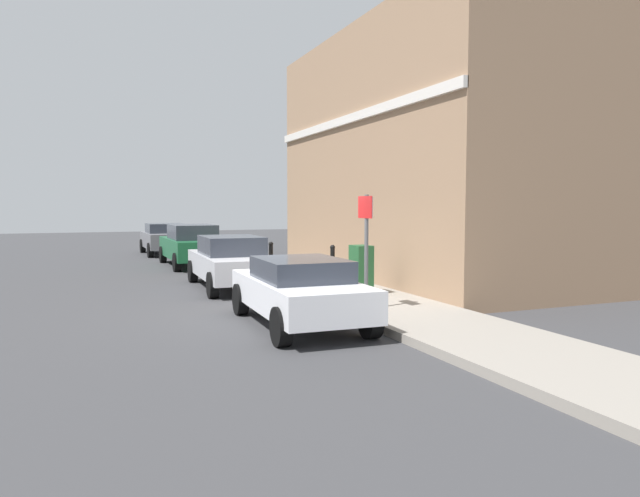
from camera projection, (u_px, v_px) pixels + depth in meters
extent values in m
plane|color=#38383A|center=(283.00, 310.00, 12.42)|extent=(80.00, 80.00, 0.00)
cube|color=gray|center=(283.00, 272.00, 18.72)|extent=(2.36, 30.00, 0.15)
cube|color=#937256|center=(445.00, 159.00, 17.79)|extent=(6.46, 10.98, 7.33)
cube|color=silver|center=(348.00, 119.00, 16.48)|extent=(0.12, 10.98, 0.24)
cube|color=silver|center=(299.00, 294.00, 10.76)|extent=(1.77, 4.01, 0.56)
cube|color=#2D333D|center=(301.00, 270.00, 10.62)|extent=(1.51, 1.93, 0.41)
cylinder|color=black|center=(241.00, 299.00, 11.84)|extent=(0.24, 0.65, 0.64)
cylinder|color=black|center=(312.00, 295.00, 12.39)|extent=(0.24, 0.65, 0.64)
cylinder|color=black|center=(281.00, 327.00, 9.17)|extent=(0.24, 0.65, 0.64)
cylinder|color=black|center=(370.00, 320.00, 9.72)|extent=(0.24, 0.65, 0.64)
cube|color=#B7B7BC|center=(231.00, 265.00, 15.67)|extent=(1.78, 4.29, 0.60)
cube|color=#2D333D|center=(231.00, 246.00, 15.61)|extent=(1.53, 2.06, 0.51)
cylinder|color=black|center=(193.00, 271.00, 16.88)|extent=(0.23, 0.64, 0.64)
cylinder|color=black|center=(246.00, 269.00, 17.44)|extent=(0.23, 0.64, 0.64)
cylinder|color=black|center=(213.00, 285.00, 13.94)|extent=(0.23, 0.64, 0.64)
cylinder|color=black|center=(276.00, 282.00, 14.50)|extent=(0.23, 0.64, 0.64)
cube|color=#195933|center=(191.00, 248.00, 21.36)|extent=(1.75, 4.50, 0.69)
cube|color=#2D333D|center=(192.00, 232.00, 21.09)|extent=(1.52, 2.21, 0.55)
cylinder|color=black|center=(163.00, 254.00, 22.63)|extent=(0.23, 0.64, 0.64)
cylinder|color=black|center=(204.00, 253.00, 23.25)|extent=(0.23, 0.64, 0.64)
cylinder|color=black|center=(177.00, 262.00, 19.53)|extent=(0.23, 0.64, 0.64)
cylinder|color=black|center=(223.00, 261.00, 20.15)|extent=(0.23, 0.64, 0.64)
cube|color=slate|center=(165.00, 240.00, 26.41)|extent=(1.85, 4.00, 0.67)
cube|color=#2D333D|center=(165.00, 228.00, 26.38)|extent=(1.60, 1.88, 0.44)
cylinder|color=black|center=(143.00, 246.00, 27.42)|extent=(0.23, 0.64, 0.64)
cylinder|color=black|center=(179.00, 245.00, 28.08)|extent=(0.23, 0.64, 0.64)
cylinder|color=black|center=(150.00, 250.00, 24.79)|extent=(0.23, 0.64, 0.64)
cylinder|color=black|center=(190.00, 249.00, 25.45)|extent=(0.23, 0.64, 0.64)
cube|color=#1E4C28|center=(361.00, 270.00, 13.62)|extent=(0.40, 0.55, 1.15)
cube|color=#333333|center=(361.00, 292.00, 13.66)|extent=(0.46, 0.61, 0.08)
cylinder|color=black|center=(333.00, 266.00, 15.44)|extent=(0.12, 0.12, 0.95)
sphere|color=black|center=(333.00, 247.00, 15.40)|extent=(0.14, 0.14, 0.14)
cylinder|color=black|center=(271.00, 261.00, 16.79)|extent=(0.12, 0.12, 0.95)
sphere|color=black|center=(271.00, 244.00, 16.75)|extent=(0.14, 0.14, 0.14)
cylinder|color=#59595B|center=(366.00, 252.00, 11.56)|extent=(0.08, 0.08, 2.30)
cube|color=white|center=(366.00, 207.00, 11.48)|extent=(0.03, 0.56, 0.40)
cube|color=red|center=(365.00, 207.00, 11.48)|extent=(0.01, 0.60, 0.44)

